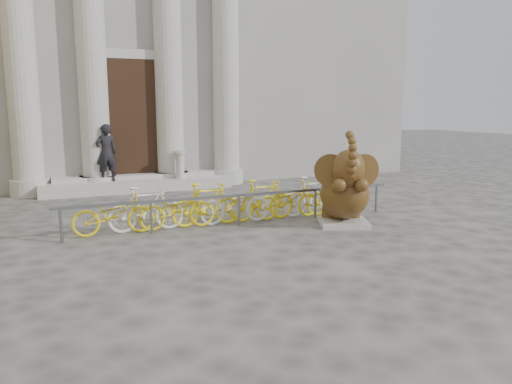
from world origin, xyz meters
name	(u,v)px	position (x,y,z in m)	size (l,w,h in m)	color
ground	(246,284)	(0.00, 0.00, 0.00)	(80.00, 80.00, 0.00)	#474442
classical_building	(108,24)	(0.00, 14.93, 5.98)	(22.00, 10.70, 12.00)	gray
entrance_steps	(138,185)	(0.00, 9.40, 0.18)	(6.00, 1.20, 0.36)	#A8A59E
elephant_statue	(345,192)	(3.48, 2.66, 0.79)	(1.47, 1.72, 2.16)	#A8A59E
bike_rack	(235,202)	(1.28, 3.87, 0.50)	(8.00, 0.53, 1.00)	slate
pedestrian	(106,153)	(-0.95, 9.35, 1.26)	(0.66, 0.43, 1.80)	black
balustrade_post	(180,166)	(1.33, 9.10, 0.78)	(0.37, 0.37, 0.91)	#A8A59E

